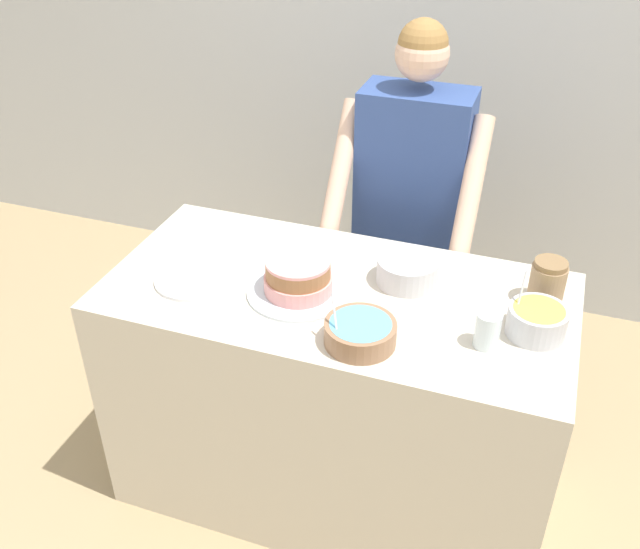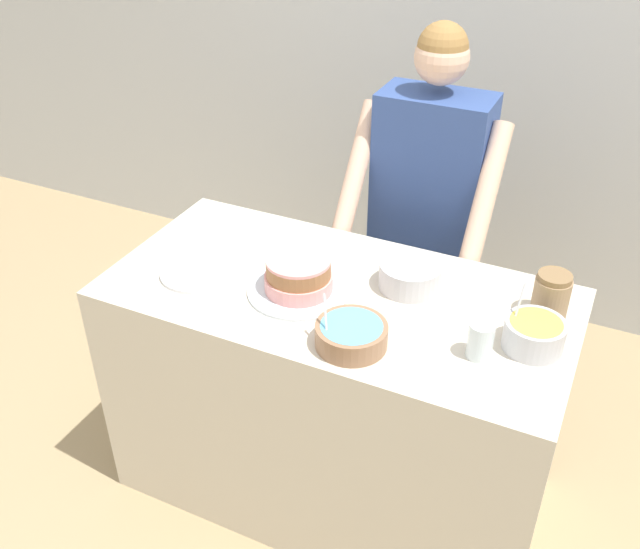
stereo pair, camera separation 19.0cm
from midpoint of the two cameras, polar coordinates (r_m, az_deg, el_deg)
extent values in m
cube|color=silver|center=(3.45, 14.00, 17.30)|extent=(10.00, 0.05, 2.60)
cube|color=beige|center=(2.56, 3.42, -9.72)|extent=(1.50, 0.73, 0.90)
cylinder|color=#2D2D38|center=(3.11, 7.97, -2.70)|extent=(0.12, 0.12, 0.77)
cylinder|color=#2D2D38|center=(3.08, 11.24, -3.55)|extent=(0.12, 0.12, 0.77)
cube|color=#334C8C|center=(2.75, 10.89, 8.27)|extent=(0.41, 0.23, 0.58)
cylinder|color=beige|center=(2.68, 4.91, 7.95)|extent=(0.07, 0.38, 0.49)
cylinder|color=beige|center=(2.57, 15.11, 5.72)|extent=(0.07, 0.38, 0.49)
sphere|color=beige|center=(2.61, 11.89, 16.61)|extent=(0.19, 0.19, 0.19)
sphere|color=olive|center=(2.60, 11.98, 17.32)|extent=(0.18, 0.18, 0.18)
cylinder|color=silver|center=(2.27, 0.69, -1.32)|extent=(0.33, 0.33, 0.01)
cylinder|color=pink|center=(2.26, 0.69, -0.68)|extent=(0.22, 0.22, 0.05)
cylinder|color=#9E663D|center=(2.23, 0.70, 0.40)|extent=(0.20, 0.20, 0.05)
cylinder|color=pink|center=(2.21, 0.71, 1.06)|extent=(0.20, 0.20, 0.01)
cylinder|color=#936B4C|center=(2.04, 5.19, -4.96)|extent=(0.21, 0.21, 0.07)
cylinder|color=#60B7E0|center=(2.03, 5.23, -4.32)|extent=(0.18, 0.18, 0.01)
cylinder|color=silver|center=(2.00, 3.21, -4.05)|extent=(0.06, 0.08, 0.15)
cylinder|color=silver|center=(2.31, 9.59, -0.15)|extent=(0.20, 0.20, 0.09)
cylinder|color=pink|center=(2.29, 9.67, 0.62)|extent=(0.17, 0.17, 0.01)
cylinder|color=silver|center=(2.14, 19.22, -4.67)|extent=(0.17, 0.17, 0.09)
cylinder|color=#F2DB4C|center=(2.12, 19.41, -3.85)|extent=(0.15, 0.15, 0.01)
cylinder|color=silver|center=(2.12, 17.92, -3.07)|extent=(0.02, 0.08, 0.17)
cylinder|color=silver|center=(2.06, 15.32, -5.18)|extent=(0.07, 0.07, 0.11)
cylinder|color=silver|center=(2.38, -7.45, 0.15)|extent=(0.26, 0.26, 0.01)
cylinder|color=#9E7F5B|center=(2.28, 20.28, -1.81)|extent=(0.11, 0.11, 0.13)
cylinder|color=olive|center=(2.24, 20.64, -0.27)|extent=(0.10, 0.10, 0.02)
camera|label=1|loc=(0.10, -87.55, 1.60)|focal=40.00mm
camera|label=2|loc=(0.10, 92.45, -1.60)|focal=40.00mm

